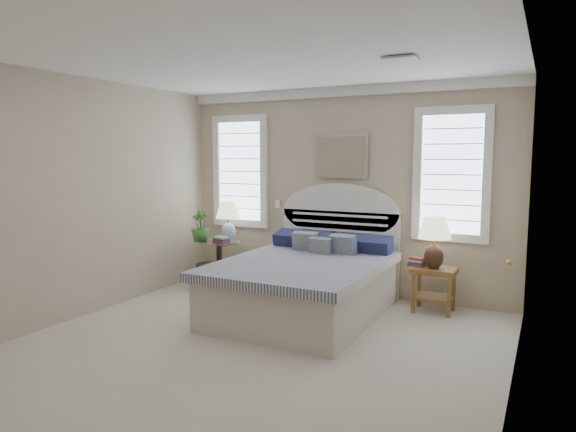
% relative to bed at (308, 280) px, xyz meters
% --- Properties ---
extents(floor, '(4.50, 5.00, 0.01)m').
position_rel_bed_xyz_m(floor, '(0.00, -1.46, -0.39)').
color(floor, beige).
rests_on(floor, ground).
extents(ceiling, '(4.50, 5.00, 0.01)m').
position_rel_bed_xyz_m(ceiling, '(0.00, -1.46, 2.31)').
color(ceiling, white).
rests_on(ceiling, wall_back).
extents(wall_back, '(4.50, 0.02, 2.70)m').
position_rel_bed_xyz_m(wall_back, '(0.00, 1.04, 0.96)').
color(wall_back, '#BAA88B').
rests_on(wall_back, floor).
extents(wall_left, '(0.02, 5.00, 2.70)m').
position_rel_bed_xyz_m(wall_left, '(-2.25, -1.46, 0.96)').
color(wall_left, '#BAA88B').
rests_on(wall_left, floor).
extents(wall_right, '(0.02, 5.00, 2.70)m').
position_rel_bed_xyz_m(wall_right, '(2.25, -1.46, 0.96)').
color(wall_right, '#BAA88B').
rests_on(wall_right, floor).
extents(crown_molding, '(4.50, 0.08, 0.12)m').
position_rel_bed_xyz_m(crown_molding, '(0.00, 1.00, 2.25)').
color(crown_molding, white).
rests_on(crown_molding, wall_back).
extents(hvac_vent, '(0.30, 0.20, 0.02)m').
position_rel_bed_xyz_m(hvac_vent, '(1.20, -0.66, 2.29)').
color(hvac_vent, '#B2B2B2').
rests_on(hvac_vent, ceiling).
extents(switch_plate, '(0.08, 0.01, 0.12)m').
position_rel_bed_xyz_m(switch_plate, '(-0.95, 1.03, 0.76)').
color(switch_plate, white).
rests_on(switch_plate, wall_back).
extents(window_left, '(0.90, 0.06, 1.60)m').
position_rel_bed_xyz_m(window_left, '(-1.55, 1.02, 1.21)').
color(window_left, silver).
rests_on(window_left, wall_back).
extents(window_right, '(0.90, 0.06, 1.60)m').
position_rel_bed_xyz_m(window_right, '(1.40, 1.02, 1.21)').
color(window_right, silver).
rests_on(window_right, wall_back).
extents(painting, '(0.74, 0.04, 0.58)m').
position_rel_bed_xyz_m(painting, '(0.00, 1.00, 1.43)').
color(painting, silver).
rests_on(painting, wall_back).
extents(closet_door, '(0.02, 1.80, 2.40)m').
position_rel_bed_xyz_m(closet_door, '(2.23, -0.26, 0.81)').
color(closet_door, white).
rests_on(closet_door, floor).
extents(bed, '(1.72, 2.28, 1.47)m').
position_rel_bed_xyz_m(bed, '(0.00, 0.00, 0.00)').
color(bed, beige).
rests_on(bed, floor).
extents(side_table_left, '(0.56, 0.56, 0.63)m').
position_rel_bed_xyz_m(side_table_left, '(-1.65, 0.59, 0.00)').
color(side_table_left, black).
rests_on(side_table_left, floor).
extents(nightstand_right, '(0.50, 0.40, 0.53)m').
position_rel_bed_xyz_m(nightstand_right, '(1.30, 0.69, 0.00)').
color(nightstand_right, '#9F7034').
rests_on(nightstand_right, floor).
extents(floor_pot, '(0.39, 0.39, 0.34)m').
position_rel_bed_xyz_m(floor_pot, '(-1.67, 0.39, -0.21)').
color(floor_pot, black).
rests_on(floor_pot, floor).
extents(lamp_left, '(0.44, 0.44, 0.56)m').
position_rel_bed_xyz_m(lamp_left, '(-1.57, 0.71, 0.58)').
color(lamp_left, silver).
rests_on(lamp_left, side_table_left).
extents(lamp_right, '(0.39, 0.39, 0.61)m').
position_rel_bed_xyz_m(lamp_right, '(1.30, 0.64, 0.52)').
color(lamp_right, black).
rests_on(lamp_right, nightstand_right).
extents(potted_plant, '(0.25, 0.25, 0.44)m').
position_rel_bed_xyz_m(potted_plant, '(-1.87, 0.45, 0.46)').
color(potted_plant, '#3D752E').
rests_on(potted_plant, side_table_left).
extents(books_left, '(0.23, 0.19, 0.08)m').
position_rel_bed_xyz_m(books_left, '(-1.57, 0.52, 0.28)').
color(books_left, '#A12835').
rests_on(books_left, side_table_left).
extents(books_right, '(0.21, 0.17, 0.10)m').
position_rel_bed_xyz_m(books_right, '(1.10, 0.68, 0.19)').
color(books_right, '#A12835').
rests_on(books_right, nightstand_right).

